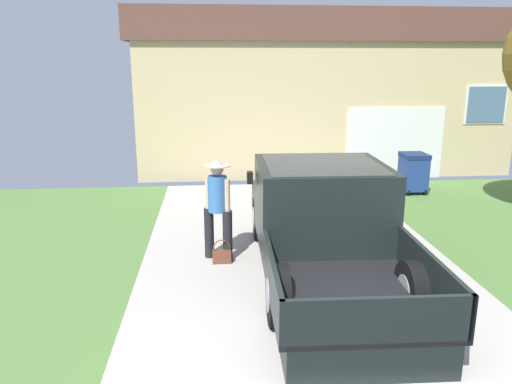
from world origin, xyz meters
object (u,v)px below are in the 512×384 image
(handbag, at_px, (222,255))
(wheeled_trash_bin, at_px, (413,171))
(pickup_truck, at_px, (322,224))
(person_with_hat, at_px, (218,204))
(house_with_garage, at_px, (312,90))

(handbag, relative_size, wheeled_trash_bin, 0.40)
(pickup_truck, relative_size, wheeled_trash_bin, 5.12)
(person_with_hat, height_order, wheeled_trash_bin, person_with_hat)
(handbag, bearing_deg, pickup_truck, -13.27)
(pickup_truck, distance_m, person_with_hat, 1.75)
(pickup_truck, height_order, wheeled_trash_bin, pickup_truck)
(person_with_hat, bearing_deg, wheeled_trash_bin, 68.80)
(person_with_hat, relative_size, wheeled_trash_bin, 1.70)
(wheeled_trash_bin, bearing_deg, handbag, -139.88)
(person_with_hat, relative_size, house_with_garage, 0.15)
(person_with_hat, xyz_separation_m, house_with_garage, (3.27, 8.63, 1.41))
(pickup_truck, bearing_deg, handbag, 168.29)
(wheeled_trash_bin, bearing_deg, pickup_truck, -126.51)
(handbag, xyz_separation_m, house_with_garage, (3.22, 8.83, 2.25))
(house_with_garage, bearing_deg, person_with_hat, -110.76)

